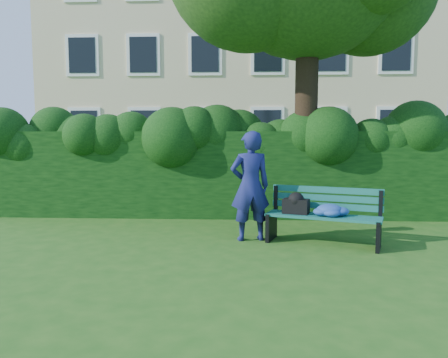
{
  "coord_description": "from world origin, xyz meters",
  "views": [
    {
      "loc": [
        0.39,
        -7.09,
        1.74
      ],
      "look_at": [
        0.0,
        0.6,
        0.95
      ],
      "focal_mm": 35.0,
      "sensor_mm": 36.0,
      "label": 1
    }
  ],
  "objects": [
    {
      "name": "hedge",
      "position": [
        0.0,
        2.2,
        0.9
      ],
      "size": [
        10.0,
        1.0,
        1.8
      ],
      "color": "black",
      "rests_on": "ground"
    },
    {
      "name": "park_bench",
      "position": [
        1.58,
        -0.19,
        0.5
      ],
      "size": [
        1.85,
        1.11,
        0.89
      ],
      "rotation": [
        0.0,
        0.0,
        -0.34
      ],
      "color": "#115552",
      "rests_on": "ground"
    },
    {
      "name": "apartment_building",
      "position": [
        -0.0,
        13.99,
        6.0
      ],
      "size": [
        16.0,
        8.08,
        12.0
      ],
      "color": "beige",
      "rests_on": "ground"
    },
    {
      "name": "ground",
      "position": [
        0.0,
        0.0,
        0.0
      ],
      "size": [
        80.0,
        80.0,
        0.0
      ],
      "primitive_type": "plane",
      "color": "#205416",
      "rests_on": "ground"
    },
    {
      "name": "man_reading",
      "position": [
        0.46,
        -0.0,
        0.9
      ],
      "size": [
        0.73,
        0.57,
        1.79
      ],
      "primitive_type": "imported",
      "rotation": [
        0.0,
        0.0,
        3.37
      ],
      "color": "navy",
      "rests_on": "ground"
    }
  ]
}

